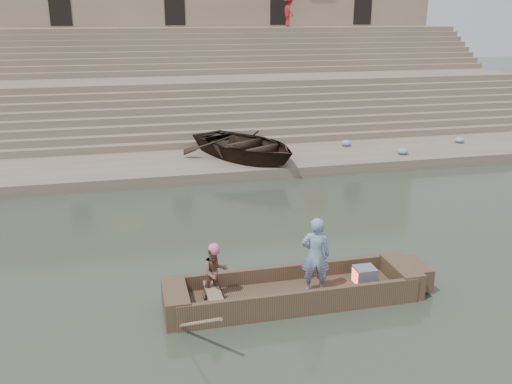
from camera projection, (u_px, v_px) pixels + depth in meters
name	position (u px, v px, depth m)	size (l,w,h in m)	color
ground	(339.00, 239.00, 15.19)	(120.00, 120.00, 0.00)	#2B3629
lower_landing	(267.00, 161.00, 22.53)	(32.00, 4.00, 0.40)	#81725C
mid_landing	(232.00, 104.00, 29.09)	(32.00, 3.00, 2.80)	#81725C
upper_landing	(211.00, 69.00, 35.19)	(32.00, 3.00, 5.20)	#81725C
ghat_steps	(226.00, 93.00, 30.53)	(32.00, 11.00, 5.20)	#81725C
building_wall	(201.00, 20.00, 37.95)	(32.00, 5.07, 11.20)	gray
main_rowboat	(293.00, 297.00, 11.88)	(5.00, 1.30, 0.22)	brown
rowboat_trim	(303.00, 288.00, 11.86)	(6.04, 2.63, 1.84)	brown
standing_man	(315.00, 255.00, 11.63)	(0.62, 0.41, 1.71)	navy
rowing_man	(215.00, 272.00, 11.47)	(0.57, 0.44, 1.17)	#206246
television	(364.00, 276.00, 12.15)	(0.46, 0.42, 0.40)	slate
beached_rowboat	(245.00, 145.00, 21.99)	(3.74, 5.24, 1.08)	#2D2116
pedestrian	(289.00, 12.00, 35.39)	(1.21, 0.70, 1.88)	maroon
cloth_bundles	(360.00, 146.00, 23.56)	(11.36, 2.41, 0.26)	#3F5999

